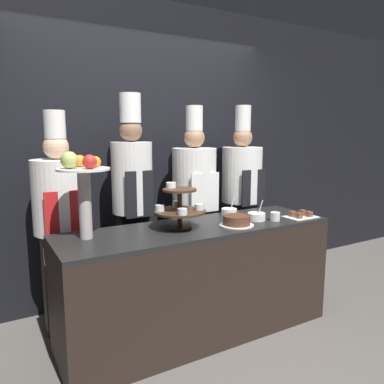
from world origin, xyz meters
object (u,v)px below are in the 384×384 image
at_px(tiered_stand, 179,207).
at_px(chef_right, 242,192).
at_px(cake_square_tray, 301,215).
at_px(serving_bowl_near, 256,217).
at_px(cup_white, 275,216).
at_px(fruit_pedestal, 83,181).
at_px(cake_round, 237,221).
at_px(chef_center_left, 133,195).
at_px(chef_center_right, 194,197).
at_px(chef_left, 60,216).
at_px(serving_bowl_far, 229,212).

bearing_deg(tiered_stand, chef_right, 29.62).
height_order(tiered_stand, cake_square_tray, tiered_stand).
bearing_deg(serving_bowl_near, chef_right, 62.02).
bearing_deg(cup_white, fruit_pedestal, 170.27).
height_order(cake_round, chef_right, chef_right).
bearing_deg(chef_right, serving_bowl_near, -117.98).
distance_m(tiered_stand, cake_round, 0.46).
relative_size(cup_white, chef_center_left, 0.04).
bearing_deg(chef_right, chef_center_left, 180.00).
bearing_deg(cake_round, chef_right, 50.35).
height_order(fruit_pedestal, cup_white, fruit_pedestal).
distance_m(tiered_stand, chef_center_right, 0.75).
relative_size(tiered_stand, chef_right, 0.21).
xyz_separation_m(fruit_pedestal, chef_left, (-0.07, 0.49, -0.33)).
bearing_deg(serving_bowl_far, chef_left, 163.53).
distance_m(cake_round, cup_white, 0.37).
distance_m(cake_square_tray, chef_center_right, 0.97).
xyz_separation_m(tiered_stand, cup_white, (0.79, -0.17, -0.13)).
bearing_deg(serving_bowl_far, chef_center_left, 151.66).
bearing_deg(cake_round, tiered_stand, 161.73).
bearing_deg(serving_bowl_far, chef_center_right, 106.97).
height_order(serving_bowl_far, chef_right, chef_right).
relative_size(fruit_pedestal, serving_bowl_far, 3.69).
relative_size(cake_round, chef_center_left, 0.14).
bearing_deg(cake_round, cake_square_tray, -3.81).
relative_size(tiered_stand, chef_left, 0.22).
height_order(tiered_stand, cake_round, tiered_stand).
height_order(cake_square_tray, chef_right, chef_right).
relative_size(cup_white, serving_bowl_far, 0.48).
bearing_deg(tiered_stand, cup_white, -11.92).
height_order(tiered_stand, serving_bowl_near, tiered_stand).
height_order(tiered_stand, cup_white, tiered_stand).
bearing_deg(chef_left, tiered_stand, -37.88).
bearing_deg(tiered_stand, serving_bowl_near, -6.85).
relative_size(chef_center_right, chef_right, 0.99).
bearing_deg(serving_bowl_far, cake_square_tray, -37.72).
height_order(chef_left, chef_right, chef_right).
bearing_deg(serving_bowl_near, serving_bowl_far, 107.15).
height_order(cake_round, cake_square_tray, cake_round).
distance_m(fruit_pedestal, serving_bowl_near, 1.40).
xyz_separation_m(chef_left, chef_center_right, (1.21, 0.00, 0.04)).
relative_size(cup_white, cake_square_tray, 0.29).
distance_m(fruit_pedestal, serving_bowl_far, 1.32).
xyz_separation_m(cake_square_tray, serving_bowl_far, (-0.48, 0.37, 0.01)).
bearing_deg(cake_square_tray, cup_white, 176.78).
distance_m(fruit_pedestal, cake_round, 1.18).
relative_size(cake_round, serving_bowl_near, 1.62).
xyz_separation_m(cake_round, chef_right, (0.60, 0.72, 0.07)).
bearing_deg(cake_square_tray, serving_bowl_far, 142.28).
distance_m(chef_left, chef_center_left, 0.61).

